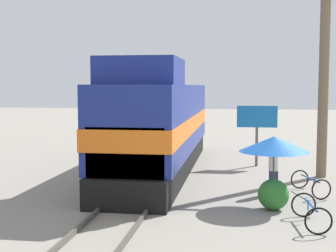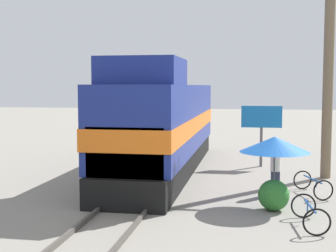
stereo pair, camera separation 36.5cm
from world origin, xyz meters
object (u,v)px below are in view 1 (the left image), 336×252
utility_pole (324,72)px  vendor_umbrella (274,144)px  billboard_sign (257,121)px  person_bystander (274,167)px  bicycle_spare (311,212)px  locomotive (160,126)px  bicycle (310,184)px

utility_pole → vendor_umbrella: 6.04m
billboard_sign → person_bystander: (0.36, -5.73, -1.18)m
utility_pole → person_bystander: utility_pole is taller
person_bystander → bicycle_spare: person_bystander is taller
billboard_sign → person_bystander: size_ratio=1.64×
utility_pole → vendor_umbrella: utility_pole is taller
locomotive → bicycle_spare: size_ratio=8.20×
billboard_sign → bicycle_spare: size_ratio=1.64×
locomotive → bicycle_spare: 8.95m
utility_pole → bicycle_spare: (-1.46, -7.04, -3.95)m
vendor_umbrella → bicycle_spare: vendor_umbrella is taller
utility_pole → bicycle_spare: size_ratio=4.94×
billboard_sign → bicycle_spare: billboard_sign is taller
billboard_sign → bicycle_spare: 9.54m
utility_pole → bicycle: 5.19m
billboard_sign → bicycle: (1.63, -5.50, -1.76)m
billboard_sign → bicycle: billboard_sign is taller
locomotive → utility_pole: (6.74, -0.00, 2.30)m
utility_pole → person_bystander: size_ratio=4.96×
utility_pole → person_bystander: bearing=-122.3°
locomotive → utility_pole: utility_pole is taller
vendor_umbrella → billboard_sign: size_ratio=0.77×
vendor_umbrella → person_bystander: size_ratio=1.27×
bicycle → bicycle_spare: 3.86m
vendor_umbrella → bicycle_spare: 2.67m
vendor_umbrella → locomotive: bearing=131.2°
locomotive → utility_pole: size_ratio=1.66×
locomotive → billboard_sign: locomotive is taller
locomotive → billboard_sign: bearing=28.5°
person_bystander → vendor_umbrella: bearing=-94.4°
bicycle_spare → locomotive: bearing=-58.5°
person_bystander → bicycle_spare: bearing=-78.7°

